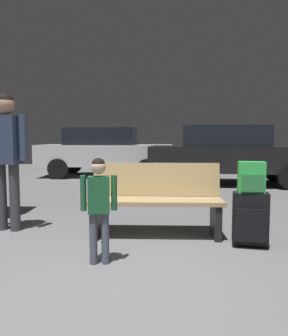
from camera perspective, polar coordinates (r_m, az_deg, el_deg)
The scene contains 8 objects.
ground_plane at distance 6.78m, azimuth -1.70°, elevation -5.58°, with size 18.00×18.00×0.10m, color slate.
bench at distance 4.20m, azimuth 2.32°, elevation -5.36°, with size 1.62×0.58×0.89m.
suitcase at distance 3.95m, azimuth 17.66°, elevation -8.04°, with size 0.41×0.30×0.60m.
backpack_bright at distance 3.88m, azimuth 17.84°, elevation -1.55°, with size 0.30×0.23×0.34m.
child at distance 3.24m, azimuth -7.32°, elevation -5.19°, with size 0.34×0.20×1.02m.
adult at distance 4.71m, azimuth -21.79°, elevation 3.38°, with size 0.59×0.30×1.77m.
parked_car_near at distance 9.08m, azimuth 14.27°, elevation 2.41°, with size 4.29×2.25×1.51m.
parked_car_far at distance 10.72m, azimuth -6.21°, elevation 2.91°, with size 4.19×1.98×1.51m.
Camera 1 is at (0.23, -2.66, 1.20)m, focal length 36.39 mm.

